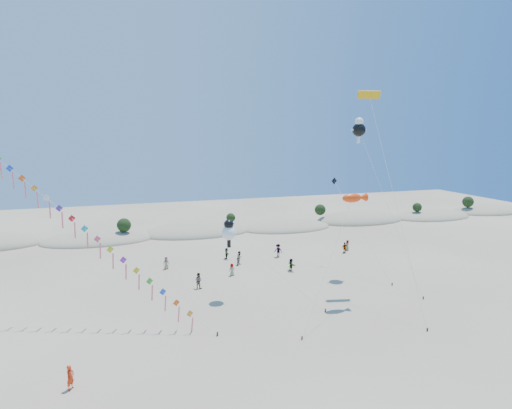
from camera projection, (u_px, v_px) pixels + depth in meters
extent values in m
plane|color=gray|center=(304.00, 369.00, 31.05)|extent=(160.00, 160.00, 0.00)
ellipsoid|color=gray|center=(99.00, 240.00, 68.25)|extent=(17.60, 9.68, 3.00)
ellipsoid|color=#243B15|center=(98.00, 235.00, 68.11)|extent=(14.08, 6.34, 0.70)
ellipsoid|color=gray|center=(197.00, 233.00, 73.66)|extent=(19.00, 10.45, 3.40)
ellipsoid|color=#243B15|center=(197.00, 227.00, 73.50)|extent=(15.20, 6.84, 0.76)
ellipsoid|color=gray|center=(287.00, 228.00, 77.09)|extent=(16.40, 9.02, 2.80)
ellipsoid|color=#243B15|center=(287.00, 224.00, 76.96)|extent=(13.12, 5.90, 0.66)
ellipsoid|color=gray|center=(359.00, 221.00, 83.53)|extent=(18.00, 9.90, 3.80)
ellipsoid|color=#243B15|center=(360.00, 216.00, 83.36)|extent=(14.40, 6.48, 0.72)
ellipsoid|color=gray|center=(432.00, 217.00, 87.15)|extent=(16.80, 9.24, 3.00)
ellipsoid|color=#243B15|center=(432.00, 213.00, 87.02)|extent=(13.44, 6.05, 0.67)
ellipsoid|color=gray|center=(488.00, 212.00, 93.22)|extent=(17.60, 9.68, 3.20)
ellipsoid|color=#243B15|center=(488.00, 208.00, 93.08)|extent=(14.08, 6.34, 0.70)
sphere|color=black|center=(124.00, 225.00, 67.90)|extent=(2.20, 2.20, 2.20)
sphere|color=black|center=(231.00, 218.00, 75.16)|extent=(1.60, 1.60, 1.60)
sphere|color=black|center=(320.00, 210.00, 81.79)|extent=(2.10, 2.10, 2.10)
sphere|color=black|center=(417.00, 207.00, 85.21)|extent=(1.80, 1.80, 1.80)
sphere|color=black|center=(468.00, 202.00, 90.74)|extent=(2.30, 2.30, 2.30)
cube|color=#3F2D1E|center=(217.00, 334.00, 36.07)|extent=(0.12, 0.12, 0.35)
cylinder|color=silver|center=(59.00, 208.00, 37.83)|extent=(24.97, 15.19, 20.70)
cube|color=orange|center=(190.00, 314.00, 36.39)|extent=(1.24, 0.48, 1.31)
cube|color=#E86178|center=(192.00, 325.00, 36.67)|extent=(0.19, 0.45, 1.55)
cube|color=#FF5915|center=(176.00, 303.00, 36.53)|extent=(1.24, 0.48, 1.31)
cube|color=#E86178|center=(179.00, 314.00, 36.81)|extent=(0.19, 0.45, 1.55)
cube|color=blue|center=(163.00, 292.00, 36.68)|extent=(1.24, 0.48, 1.31)
cube|color=#E86178|center=(165.00, 304.00, 36.96)|extent=(0.19, 0.45, 1.55)
cube|color=green|center=(150.00, 281.00, 36.82)|extent=(1.24, 0.48, 1.31)
cube|color=#E86178|center=(152.00, 293.00, 37.10)|extent=(0.19, 0.45, 1.55)
cube|color=yellow|center=(136.00, 270.00, 36.96)|extent=(1.24, 0.48, 1.31)
cube|color=#E86178|center=(139.00, 282.00, 37.24)|extent=(0.19, 0.45, 1.55)
cube|color=purple|center=(123.00, 260.00, 37.11)|extent=(1.24, 0.48, 1.31)
cube|color=#E86178|center=(126.00, 272.00, 37.39)|extent=(0.19, 0.45, 1.55)
cube|color=#C7D218|center=(110.00, 249.00, 37.25)|extent=(1.24, 0.48, 1.31)
cube|color=#E86178|center=(113.00, 261.00, 37.53)|extent=(0.19, 0.45, 1.55)
cube|color=#EC4A6C|center=(97.00, 239.00, 37.39)|extent=(1.24, 0.48, 1.31)
cube|color=#E86178|center=(100.00, 251.00, 37.68)|extent=(0.19, 0.45, 1.55)
cube|color=#17A7B1|center=(84.00, 229.00, 37.54)|extent=(1.24, 0.48, 1.31)
cube|color=#E86178|center=(88.00, 241.00, 37.82)|extent=(0.19, 0.45, 1.55)
cube|color=red|center=(72.00, 218.00, 37.68)|extent=(1.24, 0.48, 1.31)
cube|color=#E86178|center=(75.00, 230.00, 37.96)|extent=(0.19, 0.45, 1.55)
cube|color=#5828A0|center=(59.00, 208.00, 37.83)|extent=(1.24, 0.48, 1.31)
cube|color=#E86178|center=(62.00, 220.00, 38.11)|extent=(0.19, 0.45, 1.55)
cube|color=white|center=(47.00, 198.00, 37.97)|extent=(1.24, 0.48, 1.31)
cube|color=#E86178|center=(50.00, 210.00, 38.25)|extent=(0.19, 0.45, 1.55)
cube|color=orange|center=(34.00, 188.00, 38.11)|extent=(1.24, 0.48, 1.31)
cube|color=#E86178|center=(38.00, 200.00, 38.40)|extent=(0.19, 0.45, 1.55)
cube|color=#FF5915|center=(22.00, 178.00, 38.26)|extent=(1.24, 0.48, 1.31)
cube|color=#E86178|center=(25.00, 190.00, 38.54)|extent=(0.19, 0.45, 1.55)
cube|color=blue|center=(10.00, 168.00, 38.40)|extent=(1.24, 0.48, 1.31)
cube|color=#E86178|center=(13.00, 180.00, 38.68)|extent=(0.19, 0.45, 1.55)
cube|color=#E86178|center=(1.00, 171.00, 38.83)|extent=(0.19, 0.45, 1.55)
cube|color=#3F2D1E|center=(302.00, 338.00, 35.41)|extent=(0.10, 0.10, 0.30)
cylinder|color=silver|center=(329.00, 263.00, 38.71)|extent=(7.93, 6.37, 10.64)
ellipsoid|color=#FA400D|center=(352.00, 198.00, 41.99)|extent=(2.09, 0.92, 0.92)
cone|color=#FA400D|center=(362.00, 197.00, 42.34)|extent=(0.84, 0.84, 0.84)
cube|color=#3F2D1E|center=(325.00, 310.00, 40.94)|extent=(0.10, 0.10, 0.30)
cylinder|color=silver|center=(276.00, 271.00, 42.26)|extent=(7.89, 6.46, 6.90)
sphere|color=white|center=(229.00, 233.00, 43.55)|extent=(1.49, 1.49, 1.49)
sphere|color=black|center=(229.00, 224.00, 43.41)|extent=(0.99, 0.99, 0.99)
cube|color=black|center=(229.00, 244.00, 43.74)|extent=(0.35, 0.18, 0.80)
cube|color=#3F2D1E|center=(423.00, 298.00, 44.03)|extent=(0.10, 0.10, 0.30)
cylinder|color=silver|center=(389.00, 209.00, 47.43)|extent=(1.87, 10.82, 17.31)
sphere|color=black|center=(359.00, 130.00, 50.81)|extent=(1.58, 1.58, 1.58)
sphere|color=white|center=(359.00, 122.00, 50.66)|extent=(1.03, 1.03, 1.03)
cube|color=white|center=(359.00, 140.00, 51.01)|extent=(0.35, 0.18, 0.80)
cube|color=white|center=(354.00, 130.00, 50.61)|extent=(0.60, 0.15, 0.25)
cube|color=white|center=(364.00, 130.00, 51.02)|extent=(0.60, 0.15, 0.25)
cube|color=#3F2D1E|center=(427.00, 330.00, 36.92)|extent=(0.10, 0.10, 0.30)
cylinder|color=silver|center=(395.00, 200.00, 41.32)|extent=(1.15, 12.65, 20.99)
cube|color=#F0A70C|center=(369.00, 95.00, 45.70)|extent=(2.50, 1.02, 0.88)
cube|color=black|center=(369.00, 95.00, 45.72)|extent=(2.41, 0.61, 0.19)
cube|color=#3F2D1E|center=(392.00, 284.00, 48.03)|extent=(0.10, 0.10, 0.30)
cylinder|color=silver|center=(361.00, 229.00, 51.97)|extent=(1.94, 10.82, 10.76)
cube|color=black|center=(334.00, 181.00, 55.88)|extent=(0.90, 0.27, 0.92)
imported|color=red|center=(70.00, 377.00, 28.44)|extent=(0.68, 0.74, 1.71)
imported|color=slate|center=(198.00, 281.00, 47.04)|extent=(1.09, 1.07, 1.77)
imported|color=slate|center=(232.00, 270.00, 51.25)|extent=(0.84, 0.67, 1.49)
imported|color=slate|center=(240.00, 258.00, 55.48)|extent=(1.11, 1.09, 1.81)
imported|color=slate|center=(278.00, 251.00, 58.96)|extent=(1.32, 1.32, 1.83)
imported|color=slate|center=(291.00, 265.00, 52.95)|extent=(0.71, 1.53, 1.59)
imported|color=slate|center=(347.00, 245.00, 62.37)|extent=(0.60, 0.82, 1.53)
imported|color=slate|center=(166.00, 263.00, 53.76)|extent=(0.80, 0.56, 1.54)
imported|color=slate|center=(345.00, 248.00, 60.91)|extent=(0.94, 0.46, 1.56)
imported|color=slate|center=(227.00, 253.00, 58.08)|extent=(0.48, 1.42, 1.52)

